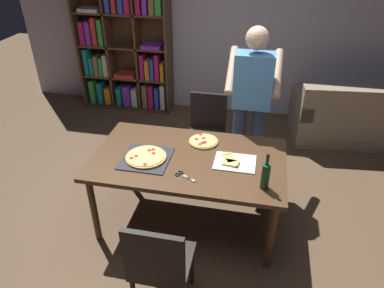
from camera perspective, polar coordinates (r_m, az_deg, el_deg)
ground_plane at (r=3.65m, az=-0.49°, el=-11.95°), size 12.00×12.00×0.00m
back_wall at (r=5.32m, az=5.68°, el=19.57°), size 6.40×0.10×2.80m
dining_table at (r=3.22m, az=-0.54°, el=-3.18°), size 1.72×1.00×0.75m
chair_near_camera at (r=2.63m, az=-5.30°, el=-18.51°), size 0.42×0.42×0.90m
chair_far_side at (r=4.13m, az=2.35°, el=2.65°), size 0.42×0.42×0.90m
couch at (r=5.25m, az=25.31°, el=3.59°), size 1.78×1.01×0.85m
bookshelf at (r=5.59m, az=-10.70°, el=14.62°), size 1.40×0.35×1.95m
person_serving_pizza at (r=3.67m, az=9.54°, el=6.82°), size 0.55×0.54×1.75m
pepperoni_pizza_on_tray at (r=3.18m, az=-7.41°, el=-2.15°), size 0.42×0.42×0.04m
pizza_slices_on_towel at (r=3.13m, az=6.67°, el=-2.83°), size 0.36×0.28×0.03m
wine_bottle at (r=2.82m, az=11.73°, el=-4.96°), size 0.07×0.07×0.32m
kitchen_scissors at (r=2.95m, az=-1.55°, el=-5.03°), size 0.19×0.14×0.01m
second_pizza_plain at (r=3.39m, az=1.86°, el=0.44°), size 0.28×0.28×0.03m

